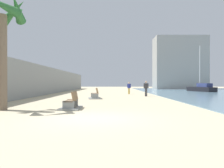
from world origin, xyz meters
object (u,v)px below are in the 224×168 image
at_px(palm_tree, 2,29).
at_px(person_standing, 129,87).
at_px(boat_mid_bay, 202,88).
at_px(bench_near, 71,104).
at_px(person_walking, 146,87).
at_px(bench_far, 95,96).

relative_size(palm_tree, person_standing, 3.95).
height_order(person_standing, boat_mid_bay, boat_mid_bay).
height_order(bench_near, person_walking, person_walking).
distance_m(bench_far, boat_mid_bay, 23.33).
height_order(bench_near, bench_far, same).
bearing_deg(person_standing, palm_tree, -114.75).
xyz_separation_m(palm_tree, bench_far, (4.31, 9.07, -4.07)).
distance_m(palm_tree, bench_near, 5.47).
distance_m(person_standing, boat_mid_bay, 14.98).
bearing_deg(person_standing, bench_near, -104.93).
xyz_separation_m(bench_near, bench_far, (0.71, 8.37, 0.00)).
bearing_deg(person_walking, boat_mid_bay, 50.08).
distance_m(bench_far, person_walking, 6.29).
distance_m(bench_near, boat_mid_bay, 30.29).
xyz_separation_m(person_walking, boat_mid_bay, (11.09, 13.25, -0.38)).
xyz_separation_m(bench_near, person_standing, (4.50, 16.85, 0.66)).
xyz_separation_m(person_walking, person_standing, (-1.46, 5.07, -0.06)).
distance_m(bench_far, person_standing, 9.31).
bearing_deg(bench_near, palm_tree, -169.06).
relative_size(bench_near, bench_far, 0.94).
relative_size(bench_far, person_standing, 1.43).
xyz_separation_m(bench_far, person_standing, (3.78, 8.48, 0.66)).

